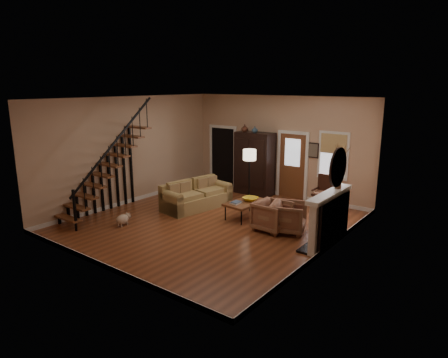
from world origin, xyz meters
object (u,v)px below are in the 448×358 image
Objects in this scene: side_chair at (322,192)px; coffee_table at (246,210)px; armoire at (255,163)px; armchair_left at (272,216)px; sofa at (197,195)px; floor_lamp at (249,177)px; armchair_right at (288,217)px.

coffee_table is at bearing -122.80° from side_chair.
armchair_left is (2.29, -2.68, -0.67)m from armoire.
coffee_table is at bearing 13.93° from sofa.
armoire reaches higher than armchair_left.
coffee_table is 1.43m from floor_lamp.
sofa is 1.70m from floor_lamp.
armoire is 2.71m from coffee_table.
sofa is at bearing -143.92° from side_chair.
armchair_left is 0.99× the size of armchair_right.
armchair_left is at bearing -41.24° from floor_lamp.
side_chair is (1.98, 0.97, -0.36)m from floor_lamp.
side_chair reaches higher than armchair_right.
armchair_left is 2.34m from floor_lamp.
armoire is at bearing 117.93° from coffee_table.
floor_lamp is at bearing 119.91° from coffee_table.
armoire reaches higher than armchair_right.
armoire is at bearing 175.52° from side_chair.
armoire reaches higher than sofa.
floor_lamp is at bearing 50.20° from armchair_left.
armchair_right is at bearing -43.42° from armoire.
side_chair is at bearing -4.53° from armchair_left.
armchair_left is at bearing -95.97° from side_chair.
armoire is 2.47× the size of armchair_right.
side_chair is at bearing -4.48° from armoire.
armchair_right is (2.67, -2.53, -0.66)m from armoire.
sofa is (-0.49, -2.42, -0.65)m from armoire.
sofa is at bearing -130.39° from floor_lamp.
floor_lamp reaches higher than armchair_left.
coffee_table is 2.49m from side_chair.
armchair_left is (2.78, -0.26, -0.02)m from sofa.
floor_lamp reaches higher than coffee_table.
side_chair is at bearing 26.08° from floor_lamp.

